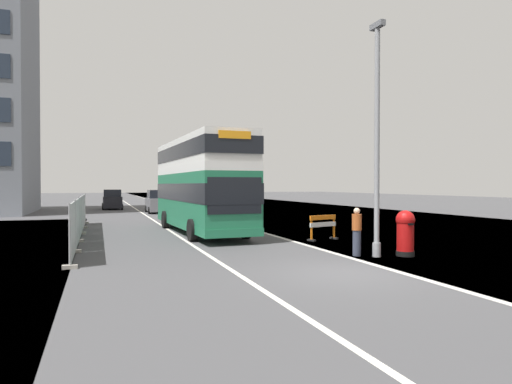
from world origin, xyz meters
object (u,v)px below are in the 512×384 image
at_px(car_oncoming_near, 158,202).
at_px(pedestrian_at_kerb, 357,232).
at_px(double_decker_bus, 200,183).
at_px(red_pillar_postbox, 405,231).
at_px(roadworks_barrier, 323,225).
at_px(car_receding_mid, 112,200).
at_px(lamppost_foreground, 377,147).

xyz_separation_m(car_oncoming_near, pedestrian_at_kerb, (3.60, -27.72, -0.11)).
bearing_deg(double_decker_bus, pedestrian_at_kerb, -69.67).
relative_size(red_pillar_postbox, roadworks_barrier, 1.02).
xyz_separation_m(double_decker_bus, pedestrian_at_kerb, (3.57, -9.64, -1.74)).
bearing_deg(car_receding_mid, double_decker_bus, -81.79).
distance_m(lamppost_foreground, pedestrian_at_kerb, 3.07).
height_order(double_decker_bus, lamppost_foreground, lamppost_foreground).
height_order(roadworks_barrier, pedestrian_at_kerb, pedestrian_at_kerb).
relative_size(double_decker_bus, pedestrian_at_kerb, 6.82).
relative_size(red_pillar_postbox, car_receding_mid, 0.40).
height_order(lamppost_foreground, roadworks_barrier, lamppost_foreground).
relative_size(roadworks_barrier, car_oncoming_near, 0.36).
relative_size(roadworks_barrier, car_receding_mid, 0.39).
xyz_separation_m(car_oncoming_near, car_receding_mid, (-3.68, 7.62, -0.01)).
relative_size(lamppost_foreground, pedestrian_at_kerb, 4.78).
distance_m(red_pillar_postbox, car_oncoming_near, 28.76).
xyz_separation_m(red_pillar_postbox, car_receding_mid, (-8.90, 35.90, 0.07)).
bearing_deg(red_pillar_postbox, double_decker_bus, 116.98).
bearing_deg(lamppost_foreground, roadworks_barrier, 84.54).
xyz_separation_m(red_pillar_postbox, pedestrian_at_kerb, (-1.62, 0.56, -0.03)).
bearing_deg(pedestrian_at_kerb, red_pillar_postbox, -19.11).
bearing_deg(lamppost_foreground, car_receding_mid, 102.35).
relative_size(lamppost_foreground, car_receding_mid, 2.01).
xyz_separation_m(double_decker_bus, roadworks_barrier, (4.59, -5.08, -1.90)).
height_order(lamppost_foreground, pedestrian_at_kerb, lamppost_foreground).
bearing_deg(lamppost_foreground, red_pillar_postbox, -8.24).
distance_m(double_decker_bus, roadworks_barrier, 7.10).
bearing_deg(pedestrian_at_kerb, car_oncoming_near, 97.40).
relative_size(double_decker_bus, red_pillar_postbox, 7.19).
xyz_separation_m(lamppost_foreground, car_receding_mid, (-7.83, 35.74, -2.89)).
bearing_deg(roadworks_barrier, red_pillar_postbox, -83.33).
xyz_separation_m(roadworks_barrier, car_receding_mid, (-8.30, 30.77, 0.25)).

